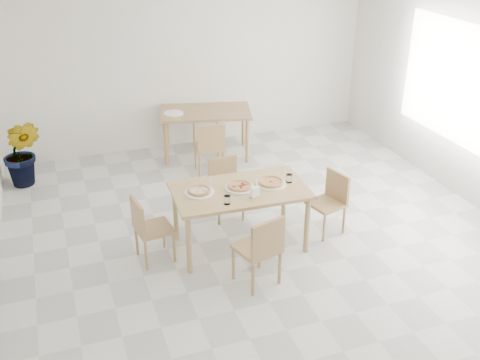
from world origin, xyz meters
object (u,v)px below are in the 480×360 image
object	(u,v)px
tumbler_a	(289,178)
second_table	(206,116)
chair_back_n	(204,108)
plate_empty	(174,113)
chair_north	(225,183)
plate_mushroom	(199,192)
chair_south	(261,247)
plate_pepperoni	(240,188)
pizza_mushroom	(199,191)
napkin_holder	(255,193)
plate_margherita	(271,184)
pizza_margherita	(271,182)
potted_plant	(23,153)
chair_west	(147,226)
pizza_pepperoni	(240,186)
chair_back_s	(210,145)
main_table	(240,195)
chair_east	(331,198)
tumbler_b	(227,200)

from	to	relation	value
tumbler_a	second_table	distance (m)	2.70
tumbler_a	chair_back_n	size ratio (longest dim) A/B	0.11
plate_empty	chair_north	bearing A→B (deg)	-84.40
tumbler_a	plate_mushroom	bearing A→B (deg)	175.22
chair_south	plate_pepperoni	bearing A→B (deg)	-110.08
pizza_mushroom	napkin_holder	world-z (taller)	napkin_holder
chair_north	plate_margherita	size ratio (longest dim) A/B	2.18
pizza_margherita	napkin_holder	bearing A→B (deg)	-140.58
potted_plant	pizza_margherita	bearing A→B (deg)	-42.88
tumbler_a	plate_empty	bearing A→B (deg)	104.71
chair_back_n	potted_plant	size ratio (longest dim) A/B	0.93
chair_south	chair_back_n	distance (m)	4.22
chair_west	napkin_holder	world-z (taller)	napkin_holder
plate_empty	pizza_pepperoni	bearing A→B (deg)	-87.37
plate_pepperoni	pizza_mushroom	distance (m)	0.47
plate_margherita	chair_back_n	bearing A→B (deg)	86.98
chair_south	chair_back_s	bearing A→B (deg)	-111.94
main_table	plate_margherita	xyz separation A→B (m)	(0.37, -0.01, 0.09)
chair_east	plate_empty	xyz separation A→B (m)	(-1.27, 2.74, 0.31)
potted_plant	chair_west	bearing A→B (deg)	-62.59
pizza_pepperoni	tumbler_b	world-z (taller)	tumbler_b
chair_east	chair_south	bearing A→B (deg)	-73.23
chair_south	pizza_margherita	size ratio (longest dim) A/B	2.54
potted_plant	chair_east	bearing A→B (deg)	-36.22
tumbler_a	chair_north	bearing A→B (deg)	123.55
chair_west	chair_east	world-z (taller)	chair_west
pizza_mushroom	second_table	world-z (taller)	pizza_mushroom
plate_empty	second_table	bearing A→B (deg)	-3.28
plate_margherita	plate_empty	distance (m)	2.75
main_table	napkin_holder	xyz separation A→B (m)	(0.09, -0.25, 0.14)
main_table	plate_margherita	size ratio (longest dim) A/B	4.42
chair_east	pizza_pepperoni	distance (m)	1.20
tumbler_a	plate_pepperoni	bearing A→B (deg)	175.53
pizza_margherita	pizza_pepperoni	world-z (taller)	same
chair_back_s	tumbler_b	bearing A→B (deg)	83.75
chair_north	plate_margherita	distance (m)	0.89
chair_south	chair_back_s	xyz separation A→B (m)	(0.28, 2.74, 0.00)
tumbler_b	pizza_margherita	bearing A→B (deg)	23.42
second_table	potted_plant	world-z (taller)	potted_plant
tumbler_a	potted_plant	size ratio (longest dim) A/B	0.10
chair_west	plate_pepperoni	bearing A→B (deg)	-99.63
potted_plant	plate_empty	bearing A→B (deg)	4.29
plate_pepperoni	chair_back_s	size ratio (longest dim) A/B	0.41
chair_south	napkin_holder	xyz separation A→B (m)	(0.14, 0.56, 0.33)
chair_south	plate_pepperoni	xyz separation A→B (m)	(0.06, 0.82, 0.28)
plate_pepperoni	napkin_holder	bearing A→B (deg)	-72.62
chair_north	tumbler_a	xyz separation A→B (m)	(0.52, -0.79, 0.35)
chair_north	pizza_margherita	bearing A→B (deg)	-69.03
chair_west	chair_east	distance (m)	2.23
plate_pepperoni	potted_plant	xyz separation A→B (m)	(-2.36, 2.51, -0.26)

